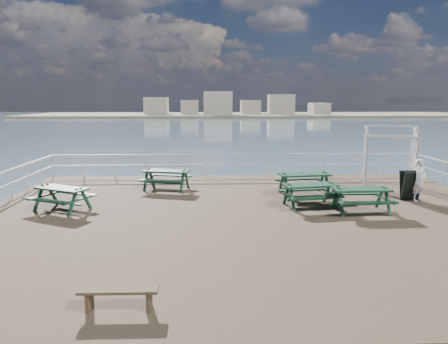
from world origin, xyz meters
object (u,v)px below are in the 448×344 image
(picnic_table_b, at_px, (304,179))
(picnic_table_e, at_px, (361,195))
(picnic_table_d, at_px, (62,194))
(picnic_table_a, at_px, (166,175))
(flat_bench_near, at_px, (119,293))
(person, at_px, (420,180))
(picnic_table_c, at_px, (310,190))
(trellis_arbor, at_px, (389,160))

(picnic_table_b, bearing_deg, picnic_table_e, -68.67)
(picnic_table_b, relative_size, picnic_table_e, 1.15)
(picnic_table_d, bearing_deg, picnic_table_a, 70.01)
(picnic_table_e, bearing_deg, flat_bench_near, -138.31)
(flat_bench_near, height_order, person, person)
(picnic_table_b, xyz_separation_m, picnic_table_c, (-0.21, -1.75, -0.04))
(picnic_table_b, relative_size, trellis_arbor, 0.82)
(picnic_table_d, xyz_separation_m, trellis_arbor, (12.60, 3.18, 0.61))
(picnic_table_d, bearing_deg, picnic_table_b, 38.20)
(picnic_table_a, xyz_separation_m, picnic_table_e, (6.80, -3.68, -0.01))
(flat_bench_near, bearing_deg, person, 38.91)
(picnic_table_a, distance_m, flat_bench_near, 9.75)
(picnic_table_b, bearing_deg, picnic_table_c, -103.33)
(picnic_table_a, xyz_separation_m, trellis_arbor, (9.41, 0.11, 0.58))
(picnic_table_c, distance_m, picnic_table_d, 8.48)
(picnic_table_d, bearing_deg, picnic_table_e, 22.61)
(picnic_table_a, distance_m, person, 9.75)
(flat_bench_near, bearing_deg, picnic_table_d, 117.16)
(picnic_table_d, xyz_separation_m, flat_bench_near, (3.36, -6.68, -0.26))
(person, bearing_deg, picnic_table_b, 135.53)
(picnic_table_c, distance_m, flat_bench_near, 8.51)
(picnic_table_d, distance_m, flat_bench_near, 7.48)
(picnic_table_a, height_order, picnic_table_c, picnic_table_a)
(person, bearing_deg, picnic_table_a, 137.93)
(picnic_table_c, relative_size, flat_bench_near, 1.45)
(picnic_table_b, bearing_deg, trellis_arbor, 12.10)
(picnic_table_c, bearing_deg, picnic_table_b, 74.80)
(picnic_table_c, bearing_deg, picnic_table_e, -33.98)
(picnic_table_d, xyz_separation_m, picnic_table_e, (9.99, -0.61, 0.01))
(picnic_table_e, distance_m, person, 2.95)
(picnic_table_d, distance_m, person, 12.66)
(picnic_table_d, height_order, flat_bench_near, picnic_table_d)
(flat_bench_near, xyz_separation_m, trellis_arbor, (9.24, 9.86, 0.87))
(picnic_table_d, relative_size, trellis_arbor, 0.86)
(picnic_table_d, height_order, picnic_table_e, picnic_table_e)
(picnic_table_b, xyz_separation_m, picnic_table_e, (1.31, -2.47, -0.04))
(picnic_table_b, distance_m, trellis_arbor, 4.17)
(picnic_table_a, relative_size, flat_bench_near, 1.56)
(picnic_table_a, height_order, person, person)
(picnic_table_b, height_order, picnic_table_d, picnic_table_b)
(picnic_table_a, distance_m, picnic_table_b, 5.63)
(picnic_table_a, relative_size, picnic_table_d, 0.97)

